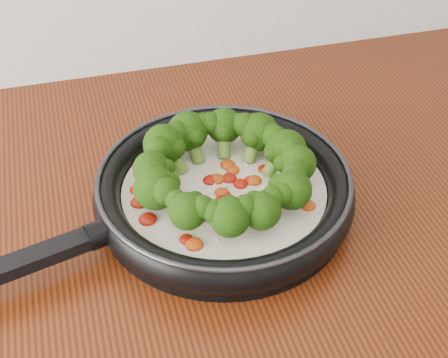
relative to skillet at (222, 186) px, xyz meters
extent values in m
cylinder|color=black|center=(0.00, 0.00, -0.03)|extent=(0.39, 0.39, 0.01)
torus|color=black|center=(0.00, 0.00, -0.01)|extent=(0.41, 0.41, 0.03)
torus|color=#2D2D33|center=(0.00, 0.00, 0.02)|extent=(0.40, 0.40, 0.01)
cube|color=black|center=(-0.25, -0.07, 0.00)|extent=(0.20, 0.08, 0.02)
cylinder|color=black|center=(-0.16, -0.04, 0.00)|extent=(0.04, 0.04, 0.03)
cylinder|color=white|center=(0.00, 0.00, -0.01)|extent=(0.32, 0.32, 0.02)
ellipsoid|color=#9B1307|center=(-0.11, 0.02, 0.00)|extent=(0.02, 0.02, 0.01)
ellipsoid|color=#9B1307|center=(-0.07, -0.08, 0.00)|extent=(0.02, 0.02, 0.01)
ellipsoid|color=#BE3F0C|center=(0.00, 0.02, 0.00)|extent=(0.02, 0.02, 0.01)
ellipsoid|color=#9B1307|center=(-0.02, -0.03, 0.00)|extent=(0.02, 0.02, 0.01)
ellipsoid|color=#9B1307|center=(0.04, 0.00, 0.00)|extent=(0.02, 0.02, 0.01)
ellipsoid|color=#BE3F0C|center=(0.09, -0.06, 0.00)|extent=(0.02, 0.02, 0.01)
ellipsoid|color=#9B1307|center=(0.03, -0.06, 0.00)|extent=(0.03, 0.03, 0.01)
ellipsoid|color=#9B1307|center=(-0.10, -0.03, 0.00)|extent=(0.03, 0.03, 0.01)
ellipsoid|color=#BE3F0C|center=(0.02, 0.04, 0.00)|extent=(0.03, 0.03, 0.01)
ellipsoid|color=#9B1307|center=(0.01, 0.01, 0.00)|extent=(0.03, 0.03, 0.01)
ellipsoid|color=#9B1307|center=(0.00, -0.02, 0.00)|extent=(0.02, 0.02, 0.01)
ellipsoid|color=#BE3F0C|center=(0.00, -0.01, 0.00)|extent=(0.02, 0.02, 0.01)
ellipsoid|color=#9B1307|center=(0.03, -0.07, 0.00)|extent=(0.02, 0.02, 0.01)
ellipsoid|color=#9B1307|center=(0.03, 0.00, 0.00)|extent=(0.03, 0.03, 0.01)
ellipsoid|color=#BE3F0C|center=(0.02, 0.03, 0.00)|extent=(0.03, 0.03, 0.01)
ellipsoid|color=#9B1307|center=(0.06, 0.02, 0.00)|extent=(0.02, 0.02, 0.01)
ellipsoid|color=#9B1307|center=(0.03, -0.06, 0.00)|extent=(0.02, 0.02, 0.01)
ellipsoid|color=#BE3F0C|center=(-0.06, -0.09, 0.00)|extent=(0.03, 0.03, 0.01)
ellipsoid|color=#9B1307|center=(-0.08, 0.02, 0.00)|extent=(0.02, 0.02, 0.01)
ellipsoid|color=#9B1307|center=(-0.01, -0.03, 0.00)|extent=(0.03, 0.03, 0.01)
ellipsoid|color=#BE3F0C|center=(0.04, 0.00, 0.00)|extent=(0.02, 0.02, 0.01)
ellipsoid|color=#9B1307|center=(-0.11, 0.00, 0.00)|extent=(0.03, 0.03, 0.01)
ellipsoid|color=#9B1307|center=(-0.01, 0.02, 0.00)|extent=(0.03, 0.03, 0.01)
ellipsoid|color=#BE3F0C|center=(-0.06, -0.01, 0.00)|extent=(0.03, 0.03, 0.01)
ellipsoid|color=white|center=(0.01, -0.05, 0.00)|extent=(0.01, 0.01, 0.00)
ellipsoid|color=white|center=(-0.03, -0.01, 0.00)|extent=(0.01, 0.01, 0.00)
ellipsoid|color=white|center=(-0.09, 0.01, 0.00)|extent=(0.01, 0.01, 0.00)
ellipsoid|color=white|center=(0.05, -0.04, 0.00)|extent=(0.01, 0.01, 0.00)
ellipsoid|color=white|center=(0.00, 0.03, 0.00)|extent=(0.01, 0.01, 0.00)
ellipsoid|color=white|center=(0.04, 0.04, 0.00)|extent=(0.01, 0.01, 0.00)
ellipsoid|color=white|center=(-0.03, 0.01, 0.00)|extent=(0.00, 0.01, 0.00)
ellipsoid|color=white|center=(0.04, -0.06, 0.00)|extent=(0.01, 0.01, 0.00)
ellipsoid|color=white|center=(-0.01, -0.03, 0.00)|extent=(0.01, 0.01, 0.00)
ellipsoid|color=white|center=(0.02, -0.06, 0.00)|extent=(0.01, 0.01, 0.00)
ellipsoid|color=white|center=(-0.01, 0.01, 0.00)|extent=(0.01, 0.01, 0.00)
ellipsoid|color=white|center=(-0.02, 0.00, 0.00)|extent=(0.01, 0.01, 0.00)
ellipsoid|color=white|center=(0.04, -0.07, 0.00)|extent=(0.01, 0.01, 0.00)
ellipsoid|color=white|center=(0.01, 0.00, 0.00)|extent=(0.01, 0.01, 0.00)
ellipsoid|color=white|center=(0.00, 0.00, 0.00)|extent=(0.01, 0.01, 0.00)
ellipsoid|color=white|center=(-0.01, -0.02, 0.00)|extent=(0.01, 0.01, 0.00)
ellipsoid|color=white|center=(0.10, 0.04, 0.00)|extent=(0.01, 0.01, 0.00)
ellipsoid|color=white|center=(0.05, -0.01, 0.00)|extent=(0.01, 0.01, 0.00)
ellipsoid|color=white|center=(0.09, 0.06, 0.00)|extent=(0.01, 0.01, 0.00)
ellipsoid|color=white|center=(0.08, 0.06, 0.00)|extent=(0.01, 0.01, 0.00)
ellipsoid|color=white|center=(0.00, 0.00, 0.00)|extent=(0.01, 0.01, 0.00)
ellipsoid|color=white|center=(0.02, 0.04, 0.00)|extent=(0.01, 0.01, 0.00)
ellipsoid|color=white|center=(-0.03, -0.09, 0.00)|extent=(0.01, 0.01, 0.00)
ellipsoid|color=white|center=(-0.05, -0.01, 0.00)|extent=(0.01, 0.01, 0.00)
ellipsoid|color=white|center=(-0.04, 0.01, 0.00)|extent=(0.01, 0.01, 0.00)
ellipsoid|color=white|center=(-0.09, 0.05, 0.00)|extent=(0.01, 0.01, 0.00)
cylinder|color=olive|center=(0.07, 0.01, 0.01)|extent=(0.04, 0.02, 0.04)
sphere|color=black|center=(0.09, 0.02, 0.03)|extent=(0.07, 0.07, 0.05)
sphere|color=black|center=(0.08, 0.03, 0.04)|extent=(0.04, 0.04, 0.03)
sphere|color=black|center=(0.09, 0.00, 0.03)|extent=(0.04, 0.04, 0.03)
sphere|color=black|center=(0.07, 0.01, 0.03)|extent=(0.03, 0.03, 0.03)
cylinder|color=olive|center=(0.06, 0.05, 0.01)|extent=(0.04, 0.04, 0.04)
sphere|color=black|center=(0.07, 0.06, 0.03)|extent=(0.06, 0.06, 0.05)
sphere|color=black|center=(0.05, 0.07, 0.04)|extent=(0.04, 0.04, 0.03)
sphere|color=black|center=(0.08, 0.04, 0.04)|extent=(0.04, 0.04, 0.03)
sphere|color=black|center=(0.06, 0.05, 0.03)|extent=(0.03, 0.03, 0.03)
cylinder|color=olive|center=(0.02, 0.07, 0.01)|extent=(0.03, 0.04, 0.04)
sphere|color=black|center=(0.03, 0.09, 0.03)|extent=(0.06, 0.06, 0.05)
sphere|color=black|center=(0.01, 0.09, 0.04)|extent=(0.04, 0.04, 0.03)
sphere|color=black|center=(0.04, 0.08, 0.04)|extent=(0.04, 0.04, 0.03)
sphere|color=black|center=(0.02, 0.07, 0.03)|extent=(0.03, 0.03, 0.02)
cylinder|color=olive|center=(-0.02, 0.07, 0.01)|extent=(0.03, 0.04, 0.04)
sphere|color=black|center=(-0.02, 0.09, 0.03)|extent=(0.07, 0.07, 0.05)
sphere|color=black|center=(-0.04, 0.08, 0.04)|extent=(0.04, 0.04, 0.03)
sphere|color=black|center=(0.00, 0.09, 0.04)|extent=(0.04, 0.04, 0.03)
sphere|color=black|center=(-0.02, 0.07, 0.03)|extent=(0.03, 0.03, 0.03)
cylinder|color=olive|center=(-0.05, 0.05, 0.01)|extent=(0.04, 0.04, 0.04)
sphere|color=black|center=(-0.06, 0.07, 0.03)|extent=(0.07, 0.07, 0.05)
sphere|color=black|center=(-0.07, 0.05, 0.04)|extent=(0.04, 0.04, 0.03)
sphere|color=black|center=(-0.04, 0.08, 0.04)|extent=(0.04, 0.04, 0.03)
sphere|color=black|center=(-0.05, 0.05, 0.03)|extent=(0.03, 0.03, 0.03)
cylinder|color=olive|center=(-0.07, 0.02, 0.01)|extent=(0.04, 0.02, 0.04)
sphere|color=black|center=(-0.09, 0.02, 0.03)|extent=(0.06, 0.06, 0.05)
sphere|color=black|center=(-0.08, 0.00, 0.04)|extent=(0.04, 0.04, 0.03)
sphere|color=black|center=(-0.08, 0.04, 0.04)|extent=(0.03, 0.03, 0.03)
sphere|color=black|center=(-0.07, 0.02, 0.03)|extent=(0.03, 0.03, 0.02)
cylinder|color=olive|center=(-0.07, -0.01, 0.01)|extent=(0.04, 0.02, 0.04)
sphere|color=black|center=(-0.09, -0.02, 0.03)|extent=(0.07, 0.07, 0.05)
sphere|color=black|center=(-0.08, -0.04, 0.04)|extent=(0.04, 0.04, 0.03)
sphere|color=black|center=(-0.09, 0.00, 0.04)|extent=(0.04, 0.04, 0.03)
sphere|color=black|center=(-0.07, -0.01, 0.03)|extent=(0.03, 0.03, 0.03)
cylinder|color=olive|center=(-0.05, -0.06, 0.01)|extent=(0.04, 0.04, 0.04)
sphere|color=black|center=(-0.06, -0.07, 0.03)|extent=(0.05, 0.05, 0.05)
sphere|color=black|center=(-0.04, -0.08, 0.04)|extent=(0.03, 0.03, 0.03)
sphere|color=black|center=(-0.07, -0.05, 0.04)|extent=(0.03, 0.03, 0.03)
sphere|color=black|center=(-0.05, -0.06, 0.03)|extent=(0.03, 0.03, 0.02)
cylinder|color=olive|center=(-0.01, -0.07, 0.01)|extent=(0.02, 0.04, 0.04)
sphere|color=black|center=(-0.02, -0.09, 0.03)|extent=(0.06, 0.06, 0.05)
sphere|color=black|center=(0.00, -0.09, 0.04)|extent=(0.04, 0.04, 0.03)
sphere|color=black|center=(-0.03, -0.08, 0.04)|extent=(0.03, 0.03, 0.03)
sphere|color=black|center=(-0.01, -0.07, 0.03)|extent=(0.03, 0.03, 0.02)
cylinder|color=olive|center=(0.02, -0.07, 0.01)|extent=(0.02, 0.04, 0.04)
sphere|color=black|center=(0.02, -0.09, 0.03)|extent=(0.06, 0.06, 0.05)
sphere|color=black|center=(0.04, -0.08, 0.04)|extent=(0.03, 0.03, 0.03)
sphere|color=black|center=(0.01, -0.09, 0.04)|extent=(0.03, 0.03, 0.03)
sphere|color=black|center=(0.02, -0.07, 0.03)|extent=(0.03, 0.03, 0.02)
cylinder|color=olive|center=(0.06, -0.05, 0.01)|extent=(0.04, 0.04, 0.04)
sphere|color=black|center=(0.07, -0.07, 0.03)|extent=(0.06, 0.06, 0.05)
sphere|color=black|center=(0.08, -0.05, 0.04)|extent=(0.04, 0.04, 0.03)
sphere|color=black|center=(0.05, -0.08, 0.04)|extent=(0.03, 0.03, 0.03)
sphere|color=black|center=(0.06, -0.05, 0.04)|extent=(0.03, 0.03, 0.02)
cylinder|color=olive|center=(0.08, -0.02, 0.01)|extent=(0.04, 0.02, 0.04)
sphere|color=black|center=(0.09, -0.02, 0.03)|extent=(0.06, 0.06, 0.05)
sphere|color=black|center=(0.09, 0.00, 0.04)|extent=(0.04, 0.04, 0.03)
sphere|color=black|center=(0.09, -0.04, 0.04)|extent=(0.03, 0.03, 0.03)
sphere|color=black|center=(0.08, -0.02, 0.03)|extent=(0.03, 0.03, 0.02)
camera|label=1|loc=(-0.17, -0.61, 0.53)|focal=51.74mm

